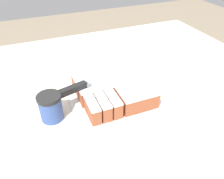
# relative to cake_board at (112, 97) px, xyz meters

# --- Properties ---
(countertop) EXTENTS (1.40, 1.10, 0.92)m
(countertop) POSITION_rel_cake_board_xyz_m (0.06, 0.10, -0.46)
(countertop) COLOR beige
(countertop) RESTS_ON ground_plane
(cake_board) EXTENTS (0.31, 0.32, 0.01)m
(cake_board) POSITION_rel_cake_board_xyz_m (0.00, 0.00, 0.00)
(cake_board) COLOR silver
(cake_board) RESTS_ON countertop
(cake) EXTENTS (0.24, 0.25, 0.06)m
(cake) POSITION_rel_cake_board_xyz_m (0.00, 0.00, 0.03)
(cake) COLOR #994C2D
(cake) RESTS_ON cake_board
(knife) EXTENTS (0.30, 0.10, 0.02)m
(knife) POSITION_rel_cake_board_xyz_m (-0.11, 0.01, 0.07)
(knife) COLOR silver
(knife) RESTS_ON cake
(coffee_cup) EXTENTS (0.08, 0.08, 0.09)m
(coffee_cup) POSITION_rel_cake_board_xyz_m (-0.23, -0.03, 0.04)
(coffee_cup) COLOR #334C8C
(coffee_cup) RESTS_ON countertop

